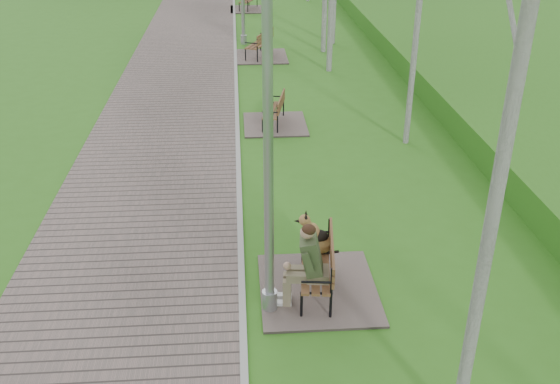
{
  "coord_description": "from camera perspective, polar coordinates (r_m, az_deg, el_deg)",
  "views": [
    {
      "loc": [
        0.03,
        -4.16,
        5.51
      ],
      "look_at": [
        0.65,
        4.57,
        1.05
      ],
      "focal_mm": 40.0,
      "sensor_mm": 36.0,
      "label": 1
    }
  ],
  "objects": [
    {
      "name": "bench_main",
      "position": [
        9.12,
        3.03,
        -6.98
      ],
      "size": [
        1.72,
        1.91,
        1.5
      ],
      "color": "#62554F",
      "rests_on": "ground"
    },
    {
      "name": "walkway",
      "position": [
        26.3,
        -8.12,
        14.66
      ],
      "size": [
        3.5,
        67.0,
        0.04
      ],
      "primitive_type": "cube",
      "color": "#62554F",
      "rests_on": "ground"
    },
    {
      "name": "bench_far",
      "position": [
        29.82,
        -2.9,
        16.67
      ],
      "size": [
        1.72,
        1.91,
        1.06
      ],
      "color": "#62554F",
      "rests_on": "ground"
    },
    {
      "name": "bench_third",
      "position": [
        21.62,
        -1.91,
        12.74
      ],
      "size": [
        1.8,
        1.99,
        1.1
      ],
      "color": "#62554F",
      "rests_on": "ground"
    },
    {
      "name": "kerb",
      "position": [
        26.24,
        -4.18,
        14.83
      ],
      "size": [
        0.1,
        67.0,
        0.05
      ],
      "primitive_type": "cube",
      "color": "#999993",
      "rests_on": "ground"
    },
    {
      "name": "bench_second",
      "position": [
        15.43,
        -0.59,
        6.73
      ],
      "size": [
        1.53,
        1.7,
        0.94
      ],
      "color": "#62554F",
      "rests_on": "ground"
    },
    {
      "name": "embankment",
      "position": [
        27.52,
        22.47,
        13.46
      ],
      "size": [
        14.0,
        70.0,
        1.6
      ],
      "primitive_type": "cube",
      "color": "#387A21",
      "rests_on": "ground"
    },
    {
      "name": "lamp_post_near",
      "position": [
        7.7,
        -1.08,
        4.72
      ],
      "size": [
        0.21,
        0.21,
        5.55
      ],
      "color": "#999CA1",
      "rests_on": "ground"
    }
  ]
}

